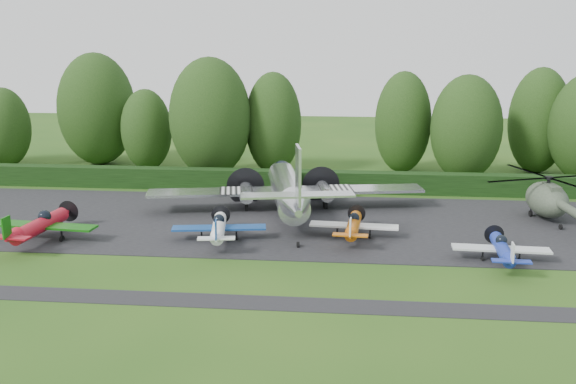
# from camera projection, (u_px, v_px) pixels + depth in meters

# --- Properties ---
(ground) EXTENTS (160.00, 160.00, 0.00)m
(ground) POSITION_uv_depth(u_px,v_px,m) (248.00, 265.00, 42.26)
(ground) COLOR #1F4914
(ground) RESTS_ON ground
(apron) EXTENTS (70.00, 18.00, 0.01)m
(apron) POSITION_uv_depth(u_px,v_px,m) (268.00, 222.00, 51.92)
(apron) COLOR black
(apron) RESTS_ON ground
(taxiway_verge) EXTENTS (70.00, 2.00, 0.00)m
(taxiway_verge) POSITION_uv_depth(u_px,v_px,m) (232.00, 302.00, 36.46)
(taxiway_verge) COLOR black
(taxiway_verge) RESTS_ON ground
(hedgerow) EXTENTS (90.00, 1.60, 2.00)m
(hedgerow) POSITION_uv_depth(u_px,v_px,m) (282.00, 190.00, 62.56)
(hedgerow) COLOR black
(hedgerow) RESTS_ON ground
(transport_plane) EXTENTS (23.67, 18.15, 7.58)m
(transport_plane) POSITION_uv_depth(u_px,v_px,m) (287.00, 190.00, 53.67)
(transport_plane) COLOR silver
(transport_plane) RESTS_ON ground
(light_plane_red) EXTENTS (7.91, 8.31, 3.04)m
(light_plane_red) POSITION_uv_depth(u_px,v_px,m) (40.00, 225.00, 46.80)
(light_plane_red) COLOR #A50F1E
(light_plane_red) RESTS_ON ground
(light_plane_white) EXTENTS (6.89, 7.24, 2.65)m
(light_plane_white) POSITION_uv_depth(u_px,v_px,m) (219.00, 227.00, 46.80)
(light_plane_white) COLOR white
(light_plane_white) RESTS_ON ground
(light_plane_orange) EXTENTS (6.60, 6.94, 2.54)m
(light_plane_orange) POSITION_uv_depth(u_px,v_px,m) (353.00, 225.00, 47.52)
(light_plane_orange) COLOR #BF5B0B
(light_plane_orange) RESTS_ON ground
(light_plane_blue) EXTENTS (6.40, 6.73, 2.46)m
(light_plane_blue) POSITION_uv_depth(u_px,v_px,m) (502.00, 249.00, 42.41)
(light_plane_blue) COLOR #192F9B
(light_plane_blue) RESTS_ON ground
(helicopter) EXTENTS (11.21, 13.12, 3.61)m
(helicopter) POSITION_uv_depth(u_px,v_px,m) (547.00, 197.00, 52.26)
(helicopter) COLOR #363F30
(helicopter) RESTS_ON ground
(tree_0) EXTENTS (7.26, 7.26, 10.94)m
(tree_0) POSITION_uv_depth(u_px,v_px,m) (466.00, 128.00, 65.71)
(tree_0) COLOR black
(tree_0) RESTS_ON ground
(tree_3) EXTENTS (6.42, 6.42, 11.49)m
(tree_3) POSITION_uv_depth(u_px,v_px,m) (539.00, 121.00, 69.21)
(tree_3) COLOR black
(tree_3) RESTS_ON ground
(tree_4) EXTENTS (8.83, 8.83, 12.88)m
(tree_4) POSITION_uv_depth(u_px,v_px,m) (97.00, 109.00, 73.83)
(tree_4) COLOR black
(tree_4) RESTS_ON ground
(tree_5) EXTENTS (5.59, 5.59, 9.04)m
(tree_5) POSITION_uv_depth(u_px,v_px,m) (146.00, 130.00, 71.10)
(tree_5) COLOR black
(tree_5) RESTS_ON ground
(tree_7) EXTENTS (5.82, 5.82, 9.06)m
(tree_7) POSITION_uv_depth(u_px,v_px,m) (4.00, 127.00, 72.94)
(tree_7) COLOR black
(tree_7) RESTS_ON ground
(tree_8) EXTENTS (8.58, 8.58, 12.63)m
(tree_8) POSITION_uv_depth(u_px,v_px,m) (210.00, 118.00, 67.25)
(tree_8) COLOR black
(tree_8) RESTS_ON ground
(tree_9) EXTENTS (6.08, 6.08, 11.04)m
(tree_9) POSITION_uv_depth(u_px,v_px,m) (403.00, 123.00, 69.61)
(tree_9) COLOR black
(tree_9) RESTS_ON ground
(tree_10) EXTENTS (6.08, 6.08, 11.01)m
(tree_10) POSITION_uv_depth(u_px,v_px,m) (273.00, 124.00, 68.96)
(tree_10) COLOR black
(tree_10) RESTS_ON ground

